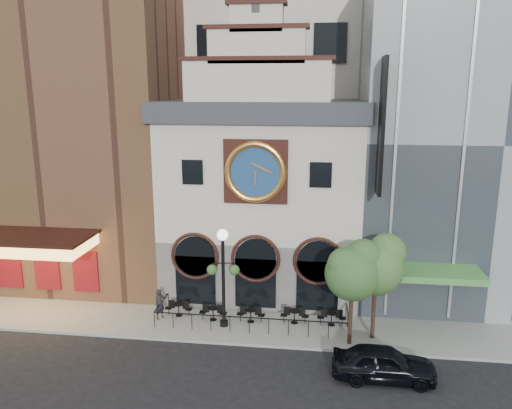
{
  "coord_description": "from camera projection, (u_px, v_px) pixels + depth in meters",
  "views": [
    {
      "loc": [
        3.48,
        -23.26,
        13.1
      ],
      "look_at": [
        -0.24,
        6.0,
        6.18
      ],
      "focal_mm": 35.0,
      "sensor_mm": 36.0,
      "label": 1
    }
  ],
  "objects": [
    {
      "name": "bistro_1",
      "position": [
        213.0,
        312.0,
        28.41
      ],
      "size": [
        1.58,
        0.68,
        0.9
      ],
      "color": "black",
      "rests_on": "sidewalk"
    },
    {
      "name": "sidewalk",
      "position": [
        252.0,
        323.0,
        28.28
      ],
      "size": [
        44.0,
        5.0,
        0.15
      ],
      "primitive_type": "cube",
      "color": "gray",
      "rests_on": "ground"
    },
    {
      "name": "bistro_2",
      "position": [
        251.0,
        314.0,
        28.18
      ],
      "size": [
        1.58,
        0.68,
        0.9
      ],
      "color": "black",
      "rests_on": "sidewalk"
    },
    {
      "name": "bistro_3",
      "position": [
        294.0,
        315.0,
        28.04
      ],
      "size": [
        1.58,
        0.68,
        0.9
      ],
      "color": "black",
      "rests_on": "sidewalk"
    },
    {
      "name": "lamppost",
      "position": [
        223.0,
        267.0,
        27.04
      ],
      "size": [
        1.78,
        0.69,
        5.59
      ],
      "rotation": [
        0.0,
        0.0,
        0.1
      ],
      "color": "black",
      "rests_on": "sidewalk"
    },
    {
      "name": "retail_building",
      "position": [
        471.0,
        136.0,
        31.61
      ],
      "size": [
        14.0,
        14.4,
        20.0
      ],
      "color": "gray",
      "rests_on": "ground"
    },
    {
      "name": "bistro_0",
      "position": [
        179.0,
        308.0,
        28.94
      ],
      "size": [
        1.58,
        0.68,
        0.9
      ],
      "color": "black",
      "rests_on": "sidewalk"
    },
    {
      "name": "car_right",
      "position": [
        384.0,
        363.0,
        22.82
      ],
      "size": [
        4.71,
        1.92,
        1.6
      ],
      "primitive_type": "imported",
      "rotation": [
        0.0,
        0.0,
        1.56
      ],
      "color": "black",
      "rests_on": "ground"
    },
    {
      "name": "tree_left",
      "position": [
        354.0,
        269.0,
        25.01
      ],
      "size": [
        2.89,
        2.78,
        5.56
      ],
      "color": "#382619",
      "rests_on": "sidewalk"
    },
    {
      "name": "tree_right",
      "position": [
        377.0,
        263.0,
        25.59
      ],
      "size": [
        2.95,
        2.84,
        5.67
      ],
      "color": "#382619",
      "rests_on": "sidewalk"
    },
    {
      "name": "pedestrian",
      "position": [
        160.0,
        304.0,
        28.51
      ],
      "size": [
        0.72,
        0.77,
        1.77
      ],
      "primitive_type": "imported",
      "rotation": [
        0.0,
        0.0,
        0.96
      ],
      "color": "black",
      "rests_on": "sidewalk"
    },
    {
      "name": "theater_building",
      "position": [
        79.0,
        95.0,
        34.22
      ],
      "size": [
        14.0,
        15.6,
        25.0
      ],
      "color": "brown",
      "rests_on": "ground"
    },
    {
      "name": "clock_building",
      "position": [
        263.0,
        190.0,
        31.91
      ],
      "size": [
        12.6,
        8.78,
        18.65
      ],
      "color": "#605E5B",
      "rests_on": "ground"
    },
    {
      "name": "bistro_4",
      "position": [
        332.0,
        317.0,
        27.79
      ],
      "size": [
        1.58,
        0.68,
        0.9
      ],
      "color": "black",
      "rests_on": "sidewalk"
    },
    {
      "name": "office_tower",
      "position": [
        281.0,
        1.0,
        40.63
      ],
      "size": [
        20.0,
        16.0,
        40.0
      ],
      "primitive_type": "cube",
      "color": "beige",
      "rests_on": "ground"
    },
    {
      "name": "cafe_railing",
      "position": [
        252.0,
        315.0,
        28.16
      ],
      "size": [
        10.6,
        2.6,
        0.9
      ],
      "primitive_type": null,
      "color": "black",
      "rests_on": "sidewalk"
    },
    {
      "name": "ground",
      "position": [
        246.0,
        347.0,
        25.88
      ],
      "size": [
        120.0,
        120.0,
        0.0
      ],
      "primitive_type": "plane",
      "color": "black",
      "rests_on": "ground"
    }
  ]
}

